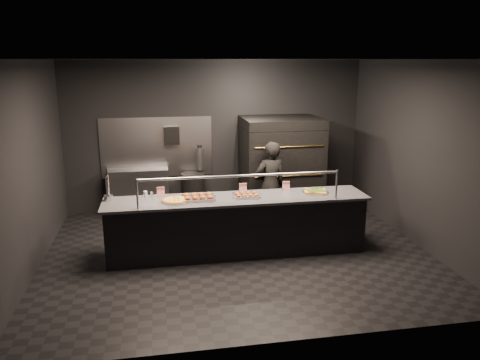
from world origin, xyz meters
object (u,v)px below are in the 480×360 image
(fire_extinguisher, at_px, (200,158))
(square_pizza, at_px, (315,191))
(slider_tray_a, at_px, (198,197))
(beer_tap, at_px, (108,191))
(worker, at_px, (270,185))
(pizza_oven, at_px, (280,165))
(slider_tray_b, at_px, (247,195))
(trash_bin, at_px, (193,193))
(prep_shelf, at_px, (138,191))
(service_counter, at_px, (237,225))
(towel_dispenser, at_px, (172,135))
(round_pizza, at_px, (176,200))

(fire_extinguisher, bearing_deg, square_pizza, -55.14)
(fire_extinguisher, distance_m, slider_tray_a, 2.40)
(beer_tap, relative_size, slider_tray_a, 0.93)
(slider_tray_a, relative_size, worker, 0.36)
(pizza_oven, height_order, slider_tray_b, pizza_oven)
(beer_tap, height_order, trash_bin, beer_tap)
(prep_shelf, xyz_separation_m, slider_tray_a, (1.00, -2.30, 0.50))
(service_counter, height_order, fire_extinguisher, service_counter)
(fire_extinguisher, relative_size, trash_bin, 0.63)
(towel_dispenser, relative_size, fire_extinguisher, 0.69)
(towel_dispenser, distance_m, slider_tray_a, 2.46)
(square_pizza, distance_m, worker, 1.16)
(prep_shelf, bearing_deg, round_pizza, -74.56)
(pizza_oven, relative_size, towel_dispenser, 5.46)
(pizza_oven, bearing_deg, beer_tap, -151.54)
(slider_tray_b, height_order, worker, worker)
(worker, bearing_deg, fire_extinguisher, -60.69)
(pizza_oven, bearing_deg, worker, -116.42)
(round_pizza, xyz_separation_m, trash_bin, (0.43, 2.24, -0.54))
(pizza_oven, distance_m, square_pizza, 1.85)
(towel_dispenser, height_order, square_pizza, towel_dispenser)
(beer_tap, bearing_deg, worker, 18.14)
(service_counter, bearing_deg, trash_bin, 103.24)
(towel_dispenser, bearing_deg, fire_extinguisher, 1.04)
(beer_tap, bearing_deg, towel_dispenser, 64.46)
(service_counter, distance_m, beer_tap, 2.05)
(pizza_oven, bearing_deg, square_pizza, -87.29)
(service_counter, bearing_deg, fire_extinguisher, 98.30)
(slider_tray_b, relative_size, worker, 0.30)
(slider_tray_b, xyz_separation_m, worker, (0.64, 1.07, -0.15))
(round_pizza, distance_m, square_pizza, 2.24)
(service_counter, distance_m, pizza_oven, 2.30)
(round_pizza, height_order, slider_tray_b, slider_tray_b)
(round_pizza, xyz_separation_m, square_pizza, (2.24, 0.08, 0.00))
(worker, bearing_deg, beer_tap, 6.13)
(square_pizza, bearing_deg, pizza_oven, 92.71)
(towel_dispenser, bearing_deg, slider_tray_b, -66.02)
(pizza_oven, xyz_separation_m, round_pizza, (-2.15, -1.93, -0.03))
(towel_dispenser, relative_size, slider_tray_a, 0.61)
(pizza_oven, relative_size, slider_tray_b, 3.94)
(prep_shelf, bearing_deg, pizza_oven, -8.54)
(round_pizza, bearing_deg, service_counter, 1.94)
(pizza_oven, relative_size, fire_extinguisher, 3.78)
(service_counter, relative_size, square_pizza, 9.57)
(prep_shelf, bearing_deg, trash_bin, -5.88)
(slider_tray_a, height_order, worker, worker)
(round_pizza, bearing_deg, slider_tray_b, 2.65)
(round_pizza, distance_m, trash_bin, 2.34)
(trash_bin, bearing_deg, fire_extinguisher, 48.43)
(towel_dispenser, relative_size, slider_tray_b, 0.72)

